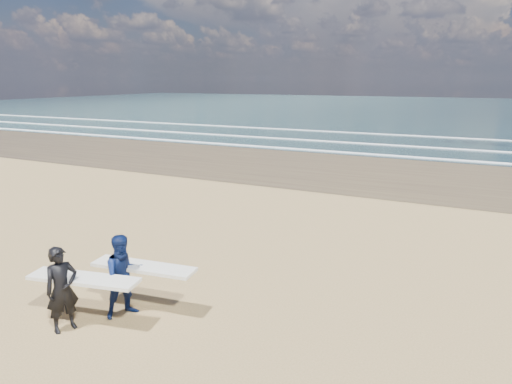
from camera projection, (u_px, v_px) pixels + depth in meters
The scene contains 2 objects.
surfer_near at pixel (66, 287), 8.57m from camera, with size 2.26×1.18×1.67m.
surfer_far at pixel (126, 275), 9.11m from camera, with size 2.25×1.26×1.70m.
Camera 1 is at (7.42, -5.90, 4.67)m, focal length 32.00 mm.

